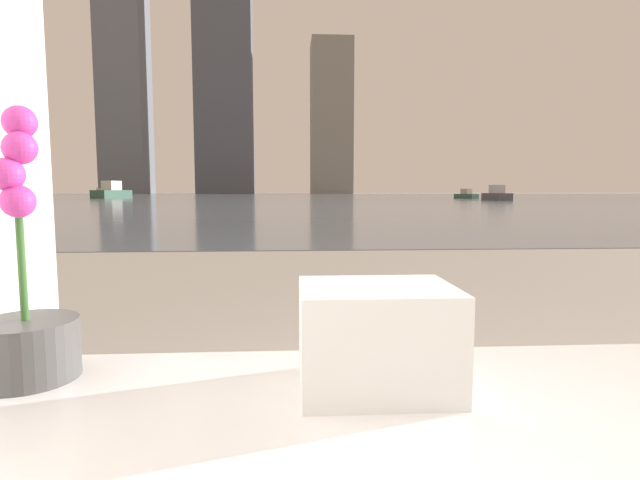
{
  "coord_description": "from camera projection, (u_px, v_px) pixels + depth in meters",
  "views": [
    {
      "loc": [
        -0.2,
        0.07,
        0.85
      ],
      "look_at": [
        -0.06,
        2.47,
        0.61
      ],
      "focal_mm": 28.0,
      "sensor_mm": 36.0,
      "label": 1
    }
  ],
  "objects": [
    {
      "name": "harbor_boat_2",
      "position": [
        497.0,
        195.0,
        40.5
      ],
      "size": [
        1.26,
        3.39,
        1.26
      ],
      "color": "#4C4C51",
      "rests_on": "harbor_water"
    },
    {
      "name": "harbor_boat_4",
      "position": [
        466.0,
        195.0,
        49.53
      ],
      "size": [
        1.82,
        2.73,
        0.97
      ],
      "color": "#335647",
      "rests_on": "harbor_water"
    },
    {
      "name": "skyline_tower_0",
      "position": [
        123.0,
        64.0,
        112.04
      ],
      "size": [
        9.87,
        9.94,
        57.97
      ],
      "color": "slate",
      "rests_on": "ground_plane"
    },
    {
      "name": "towel_stack",
      "position": [
        377.0,
        337.0,
        0.76
      ],
      "size": [
        0.23,
        0.19,
        0.16
      ],
      "color": "white",
      "rests_on": "bathtub"
    },
    {
      "name": "skyline_tower_2",
      "position": [
        331.0,
        119.0,
        116.06
      ],
      "size": [
        9.34,
        11.09,
        34.71
      ],
      "color": "gray",
      "rests_on": "ground_plane"
    },
    {
      "name": "skyline_tower_1",
      "position": [
        223.0,
        21.0,
        112.42
      ],
      "size": [
        12.92,
        7.47,
        77.76
      ],
      "color": "#4C515B",
      "rests_on": "ground_plane"
    },
    {
      "name": "harbor_water",
      "position": [
        291.0,
        197.0,
        61.6
      ],
      "size": [
        180.0,
        110.0,
        0.01
      ],
      "color": "slate",
      "rests_on": "ground_plane"
    },
    {
      "name": "harbor_boat_3",
      "position": [
        100.0,
        193.0,
        72.48
      ],
      "size": [
        1.68,
        3.22,
        1.15
      ],
      "color": "navy",
      "rests_on": "harbor_water"
    },
    {
      "name": "potted_orchid",
      "position": [
        25.0,
        315.0,
        0.8
      ],
      "size": [
        0.16,
        0.16,
        0.44
      ],
      "color": "#4C4C4C",
      "rests_on": "bathtub"
    },
    {
      "name": "harbor_boat_1",
      "position": [
        112.0,
        192.0,
        51.08
      ],
      "size": [
        2.85,
        5.01,
        1.78
      ],
      "color": "#335647",
      "rests_on": "harbor_water"
    }
  ]
}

